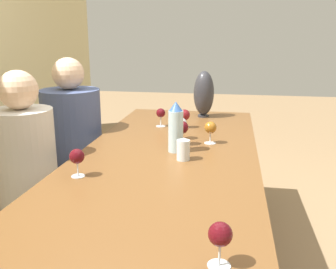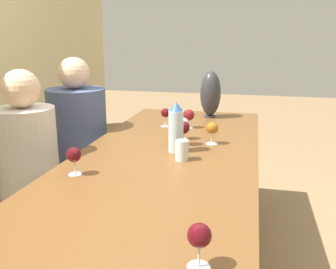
{
  "view_description": "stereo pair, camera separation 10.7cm",
  "coord_description": "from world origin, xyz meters",
  "px_view_note": "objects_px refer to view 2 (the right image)",
  "views": [
    {
      "loc": [
        -1.91,
        -0.33,
        1.37
      ],
      "look_at": [
        0.01,
        0.0,
        0.85
      ],
      "focal_mm": 40.0,
      "sensor_mm": 36.0,
      "label": 1
    },
    {
      "loc": [
        -1.89,
        -0.44,
        1.37
      ],
      "look_at": [
        0.01,
        0.0,
        0.85
      ],
      "focal_mm": 40.0,
      "sensor_mm": 36.0,
      "label": 2
    }
  ],
  "objects_px": {
    "person_near": "(31,172)",
    "wine_glass_0": "(183,128)",
    "wine_glass_6": "(183,124)",
    "chair_near": "(20,197)",
    "wine_glass_1": "(74,155)",
    "chair_far": "(71,163)",
    "water_bottle": "(176,128)",
    "water_tumbler": "(182,150)",
    "wine_glass_4": "(212,129)",
    "wine_glass_5": "(189,115)",
    "vase": "(210,94)",
    "wine_glass_3": "(165,114)",
    "person_far": "(81,142)",
    "wine_glass_2": "(199,237)"
  },
  "relations": [
    {
      "from": "wine_glass_5",
      "to": "wine_glass_6",
      "type": "xyz_separation_m",
      "value": [
        -0.29,
        -0.01,
        0.01
      ]
    },
    {
      "from": "wine_glass_6",
      "to": "chair_near",
      "type": "xyz_separation_m",
      "value": [
        -0.47,
        0.84,
        -0.36
      ]
    },
    {
      "from": "wine_glass_1",
      "to": "wine_glass_4",
      "type": "height_order",
      "value": "wine_glass_4"
    },
    {
      "from": "chair_far",
      "to": "person_far",
      "type": "distance_m",
      "value": 0.18
    },
    {
      "from": "wine_glass_1",
      "to": "chair_near",
      "type": "bearing_deg",
      "value": 63.87
    },
    {
      "from": "water_tumbler",
      "to": "wine_glass_4",
      "type": "height_order",
      "value": "wine_glass_4"
    },
    {
      "from": "chair_far",
      "to": "person_near",
      "type": "xyz_separation_m",
      "value": [
        -0.6,
        -0.08,
        0.16
      ]
    },
    {
      "from": "vase",
      "to": "wine_glass_4",
      "type": "height_order",
      "value": "vase"
    },
    {
      "from": "chair_far",
      "to": "person_near",
      "type": "distance_m",
      "value": 0.63
    },
    {
      "from": "wine_glass_3",
      "to": "wine_glass_5",
      "type": "bearing_deg",
      "value": -93.54
    },
    {
      "from": "wine_glass_6",
      "to": "chair_near",
      "type": "bearing_deg",
      "value": 119.35
    },
    {
      "from": "water_bottle",
      "to": "vase",
      "type": "bearing_deg",
      "value": -4.76
    },
    {
      "from": "wine_glass_0",
      "to": "wine_glass_1",
      "type": "bearing_deg",
      "value": 145.67
    },
    {
      "from": "water_tumbler",
      "to": "wine_glass_4",
      "type": "distance_m",
      "value": 0.35
    },
    {
      "from": "wine_glass_0",
      "to": "vase",
      "type": "bearing_deg",
      "value": -4.33
    },
    {
      "from": "water_bottle",
      "to": "wine_glass_3",
      "type": "distance_m",
      "value": 0.59
    },
    {
      "from": "water_tumbler",
      "to": "person_far",
      "type": "distance_m",
      "value": 0.98
    },
    {
      "from": "chair_near",
      "to": "person_far",
      "type": "distance_m",
      "value": 0.63
    },
    {
      "from": "wine_glass_1",
      "to": "wine_glass_6",
      "type": "xyz_separation_m",
      "value": [
        0.7,
        -0.37,
        0.0
      ]
    },
    {
      "from": "water_bottle",
      "to": "wine_glass_4",
      "type": "distance_m",
      "value": 0.26
    },
    {
      "from": "chair_near",
      "to": "water_bottle",
      "type": "bearing_deg",
      "value": -75.55
    },
    {
      "from": "wine_glass_1",
      "to": "wine_glass_3",
      "type": "height_order",
      "value": "wine_glass_1"
    },
    {
      "from": "water_tumbler",
      "to": "wine_glass_0",
      "type": "bearing_deg",
      "value": 9.25
    },
    {
      "from": "chair_far",
      "to": "wine_glass_6",
      "type": "bearing_deg",
      "value": -98.75
    },
    {
      "from": "wine_glass_3",
      "to": "person_far",
      "type": "relative_size",
      "value": 0.1
    },
    {
      "from": "wine_glass_3",
      "to": "vase",
      "type": "bearing_deg",
      "value": -35.92
    },
    {
      "from": "vase",
      "to": "wine_glass_6",
      "type": "relative_size",
      "value": 2.62
    },
    {
      "from": "wine_glass_4",
      "to": "wine_glass_5",
      "type": "relative_size",
      "value": 1.03
    },
    {
      "from": "wine_glass_4",
      "to": "wine_glass_2",
      "type": "bearing_deg",
      "value": -175.15
    },
    {
      "from": "wine_glass_0",
      "to": "chair_near",
      "type": "xyz_separation_m",
      "value": [
        -0.35,
        0.86,
        -0.36
      ]
    },
    {
      "from": "chair_far",
      "to": "person_far",
      "type": "height_order",
      "value": "person_far"
    },
    {
      "from": "wine_glass_0",
      "to": "chair_near",
      "type": "height_order",
      "value": "chair_near"
    },
    {
      "from": "water_tumbler",
      "to": "wine_glass_4",
      "type": "xyz_separation_m",
      "value": [
        0.33,
        -0.12,
        0.04
      ]
    },
    {
      "from": "vase",
      "to": "wine_glass_3",
      "type": "bearing_deg",
      "value": 144.08
    },
    {
      "from": "wine_glass_1",
      "to": "chair_far",
      "type": "distance_m",
      "value": 1.02
    },
    {
      "from": "person_near",
      "to": "wine_glass_0",
      "type": "bearing_deg",
      "value": -65.89
    },
    {
      "from": "vase",
      "to": "wine_glass_1",
      "type": "height_order",
      "value": "vase"
    },
    {
      "from": "water_tumbler",
      "to": "wine_glass_5",
      "type": "xyz_separation_m",
      "value": [
        0.68,
        0.08,
        0.04
      ]
    },
    {
      "from": "person_far",
      "to": "person_near",
      "type": "bearing_deg",
      "value": 179.72
    },
    {
      "from": "water_tumbler",
      "to": "wine_glass_0",
      "type": "distance_m",
      "value": 0.27
    },
    {
      "from": "water_bottle",
      "to": "wine_glass_0",
      "type": "height_order",
      "value": "water_bottle"
    },
    {
      "from": "water_bottle",
      "to": "person_near",
      "type": "height_order",
      "value": "person_near"
    },
    {
      "from": "chair_near",
      "to": "wine_glass_5",
      "type": "bearing_deg",
      "value": -47.24
    },
    {
      "from": "wine_glass_0",
      "to": "wine_glass_4",
      "type": "bearing_deg",
      "value": -69.49
    },
    {
      "from": "water_bottle",
      "to": "wine_glass_1",
      "type": "relative_size",
      "value": 2.13
    },
    {
      "from": "wine_glass_4",
      "to": "wine_glass_0",
      "type": "bearing_deg",
      "value": 110.51
    },
    {
      "from": "wine_glass_1",
      "to": "chair_near",
      "type": "height_order",
      "value": "chair_near"
    },
    {
      "from": "wine_glass_3",
      "to": "wine_glass_4",
      "type": "bearing_deg",
      "value": -134.73
    },
    {
      "from": "wine_glass_0",
      "to": "wine_glass_5",
      "type": "distance_m",
      "value": 0.41
    },
    {
      "from": "wine_glass_1",
      "to": "wine_glass_2",
      "type": "xyz_separation_m",
      "value": [
        -0.57,
        -0.66,
        0.0
      ]
    }
  ]
}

